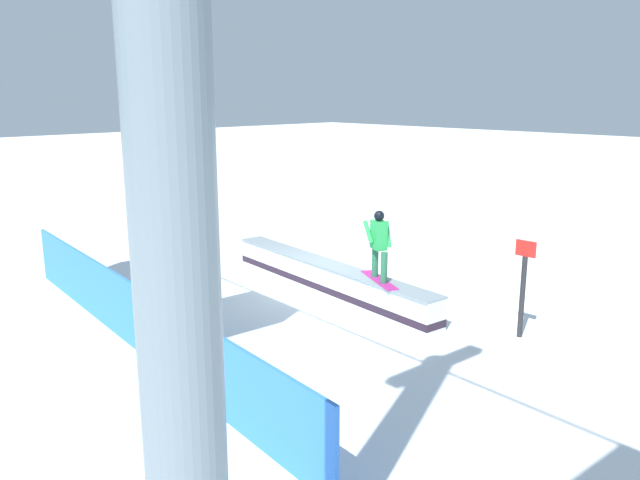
# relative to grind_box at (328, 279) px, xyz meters

# --- Properties ---
(ground_plane) EXTENTS (120.00, 120.00, 0.00)m
(ground_plane) POSITION_rel_grind_box_xyz_m (0.00, 0.00, -0.32)
(ground_plane) COLOR white
(grind_box) EXTENTS (6.82, 1.33, 0.70)m
(grind_box) POSITION_rel_grind_box_xyz_m (0.00, 0.00, 0.00)
(grind_box) COLOR white
(grind_box) RESTS_ON ground_plane
(snowboarder) EXTENTS (1.46, 0.92, 1.49)m
(snowboarder) POSITION_rel_grind_box_xyz_m (-1.68, 0.16, 1.19)
(snowboarder) COLOR #B22280
(snowboarder) RESTS_ON grind_box
(safety_fence) EXTENTS (11.55, 1.29, 1.26)m
(safety_fence) POSITION_rel_grind_box_xyz_m (0.00, 4.93, 0.31)
(safety_fence) COLOR #337CED
(safety_fence) RESTS_ON ground_plane
(trail_marker) EXTENTS (0.40, 0.10, 1.90)m
(trail_marker) POSITION_rel_grind_box_xyz_m (-4.56, -0.69, 0.70)
(trail_marker) COLOR #262628
(trail_marker) RESTS_ON ground_plane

